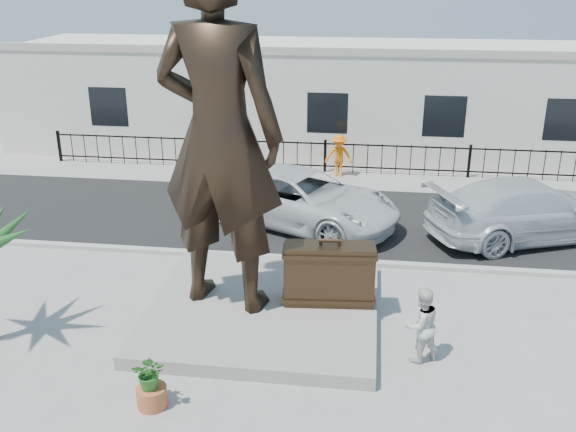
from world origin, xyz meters
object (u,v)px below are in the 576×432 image
object	(u,v)px
suitcase	(329,274)
tourist	(421,325)
statue	(219,136)
car_white	(302,199)

from	to	relation	value
suitcase	tourist	world-z (taller)	suitcase
tourist	suitcase	bearing A→B (deg)	-69.34
statue	suitcase	size ratio (longest dim) A/B	3.84
car_white	tourist	bearing A→B (deg)	-130.93
tourist	statue	bearing A→B (deg)	-47.97
suitcase	tourist	bearing A→B (deg)	-44.22
statue	tourist	world-z (taller)	statue
car_white	statue	bearing A→B (deg)	-167.09
statue	car_white	world-z (taller)	statue
statue	car_white	distance (m)	6.66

